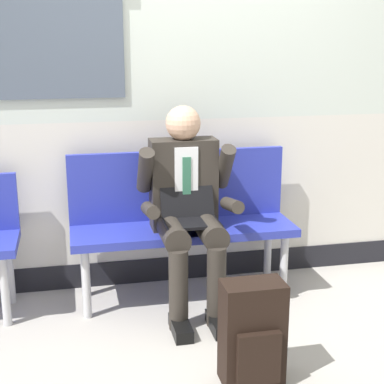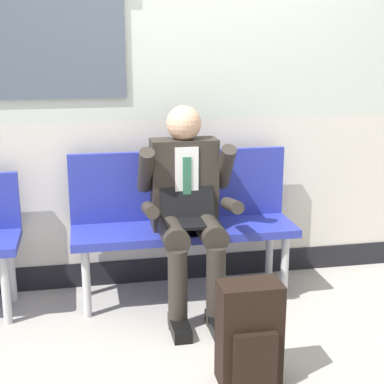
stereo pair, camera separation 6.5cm
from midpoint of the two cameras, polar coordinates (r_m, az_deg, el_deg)
The scene contains 5 objects.
ground_plane at distance 3.49m, azimuth 1.05°, elevation -12.39°, with size 18.00×18.00×0.00m, color #9E9991.
station_wall at distance 3.75m, azimuth -1.14°, elevation 11.40°, with size 6.19×0.17×2.75m.
bench_with_person at distance 3.63m, azimuth -0.49°, elevation -2.12°, with size 1.39×0.42×0.92m.
person_seated at distance 3.41m, azimuth 0.12°, elevation -1.29°, with size 0.57×0.70×1.23m.
backpack at distance 2.82m, azimuth 6.39°, elevation -13.90°, with size 0.29×0.21×0.51m.
Camera 2 is at (-0.62, -3.04, 1.61)m, focal length 53.85 mm.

